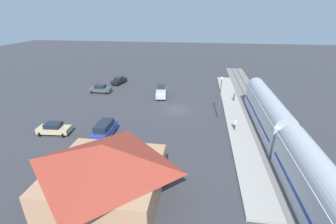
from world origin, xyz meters
The scene contains 12 objects.
ground_plane centered at (0.00, 0.00, 0.00)m, with size 200.00×200.00×0.00m, color #38383D.
railway_track centered at (-14.00, 0.00, 0.09)m, with size 4.80×70.00×0.30m.
platform centered at (-10.00, 0.00, 0.15)m, with size 3.20×46.00×0.30m.
station_building centered at (4.00, 22.00, 3.01)m, with size 10.44×9.69×5.79m.
pedestrian_on_platform centered at (-9.31, 6.76, 1.28)m, with size 0.36×0.36×1.71m.
pedestrian_waiting_far centered at (-10.61, -5.43, 1.28)m, with size 0.36×0.36×1.71m.
sedan_charcoal centered at (17.28, -7.30, 0.88)m, with size 4.54×2.36×1.74m.
suv_blue centered at (8.78, 11.00, 1.15)m, with size 1.98×4.91×2.22m.
sedan_tan centered at (16.26, 11.27, 0.88)m, with size 4.62×2.52×1.74m.
pickup_silver centered at (3.85, -6.65, 1.03)m, with size 2.65×5.61×2.14m.
sedan_black centered at (15.59, -14.43, 0.88)m, with size 2.83×4.80×1.74m.
light_pole_near_platform centered at (-7.20, 2.70, 4.47)m, with size 0.44×0.44×7.00m.
Camera 1 is at (-3.94, 37.86, 16.07)m, focal length 24.71 mm.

